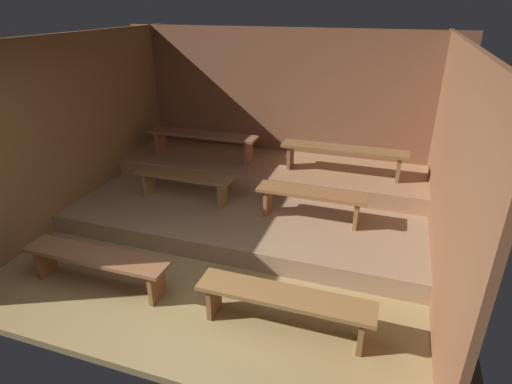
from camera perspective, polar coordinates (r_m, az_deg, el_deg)
ground at (r=5.81m, az=-2.18°, el=-5.74°), size 5.61×5.02×0.08m
wall_back at (r=7.23m, az=3.73°, el=11.53°), size 5.61×0.06×2.52m
wall_left at (r=6.52m, az=-23.08°, el=8.15°), size 0.06×5.02×2.52m
wall_right at (r=4.99m, az=24.79°, el=3.15°), size 0.06×5.02×2.52m
platform_lower at (r=6.26m, az=-0.13°, el=-1.61°), size 4.81×2.93×0.25m
platform_middle at (r=6.85m, az=1.99°, el=3.04°), size 4.81×1.34×0.25m
bench_floor_left at (r=4.91m, az=-20.94°, el=-8.73°), size 1.69×0.34×0.41m
bench_floor_right at (r=4.06m, az=3.88°, el=-14.63°), size 1.69×0.34×0.41m
bench_lower_left at (r=6.05m, az=-9.79°, el=1.68°), size 1.42×0.34×0.41m
bench_lower_right at (r=5.48m, az=7.55°, el=-0.72°), size 1.42×0.34×0.41m
bench_middle_left at (r=7.02m, az=-7.31°, el=7.35°), size 1.86×0.34×0.41m
bench_middle_right at (r=6.40m, az=11.82°, el=5.29°), size 1.86×0.34×0.41m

